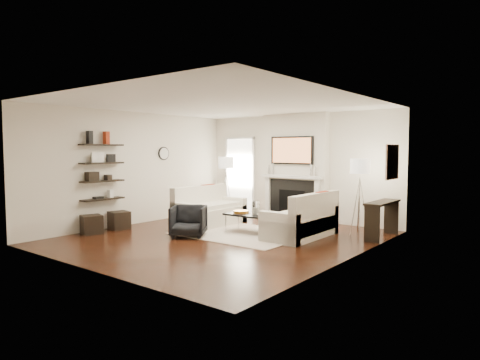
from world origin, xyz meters
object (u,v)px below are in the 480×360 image
Objects in this scene: loveseat_right_base at (300,227)px; ottoman_near at (119,220)px; lamp_left_shade at (226,163)px; coffee_table at (250,215)px; armchair at (189,220)px; lamp_right_shade at (360,166)px; loveseat_left_base at (210,216)px.

ottoman_near is at bearing -154.51° from loveseat_right_base.
lamp_left_shade is at bearing 78.46° from ottoman_near.
armchair is at bearing -127.39° from coffee_table.
coffee_table is at bearing 28.10° from ottoman_near.
armchair is 3.14m from lamp_left_shade.
lamp_left_shade is at bearing 175.95° from lamp_right_shade.
loveseat_right_base is 1.80m from lamp_right_shade.
lamp_left_shade is at bearing 141.33° from coffee_table.
lamp_left_shade is (-1.22, 2.68, 1.10)m from armchair.
coffee_table reaches higher than ottoman_near.
loveseat_left_base is at bearing 79.66° from armchair.
loveseat_left_base is 3.64m from lamp_right_shade.
loveseat_left_base is 1.97m from lamp_left_shade.
loveseat_right_base is at bearing 25.49° from ottoman_near.
loveseat_right_base is at bearing -129.81° from lamp_right_shade.
armchair is at bearing -138.12° from lamp_right_shade.
lamp_right_shade is at bearing 18.91° from loveseat_left_base.
coffee_table is 1.55× the size of armchair.
armchair is at bearing -66.36° from loveseat_left_base.
loveseat_left_base is at bearing 52.23° from ottoman_near.
ottoman_near is at bearing -148.58° from lamp_right_shade.
loveseat_right_base is 2.31m from armchair.
loveseat_right_base reaches higher than ottoman_near.
armchair is 1.77× the size of ottoman_near.
ottoman_near is at bearing -101.54° from lamp_left_shade.
lamp_left_shade is at bearing 157.29° from loveseat_right_base.
armchair reaches higher than ottoman_near.
lamp_right_shade reaches higher than loveseat_left_base.
loveseat_right_base is at bearing 3.20° from armchair.
lamp_left_shade is at bearing 80.59° from armchair.
lamp_right_shade is at bearing -4.05° from lamp_left_shade.
lamp_right_shade reaches higher than ottoman_near.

